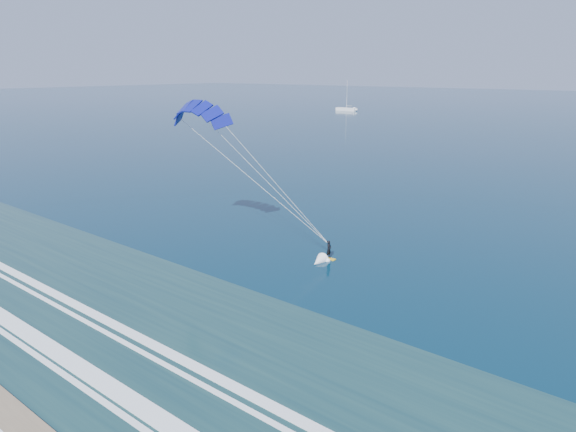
# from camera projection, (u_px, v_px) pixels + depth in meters

# --- Properties ---
(kitesurfer_rig) EXTENTS (17.25, 6.12, 14.23)m
(kitesurfer_rig) POSITION_uv_depth(u_px,v_px,m) (257.00, 172.00, 44.55)
(kitesurfer_rig) COLOR gold
(kitesurfer_rig) RESTS_ON ground
(sailboat_0) EXTENTS (8.74, 2.40, 11.88)m
(sailboat_0) POSITION_uv_depth(u_px,v_px,m) (346.00, 109.00, 203.98)
(sailboat_0) COLOR white
(sailboat_0) RESTS_ON ground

